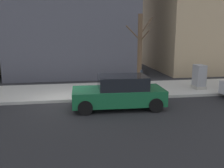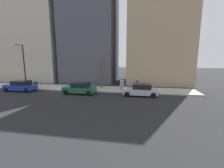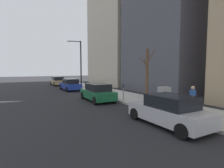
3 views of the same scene
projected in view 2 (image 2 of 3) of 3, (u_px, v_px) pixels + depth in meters
name	position (u px, v px, depth m)	size (l,w,h in m)	color
ground_plane	(69.00, 91.00, 21.49)	(120.00, 120.00, 0.00)	#232326
sidewalk	(74.00, 88.00, 23.42)	(4.00, 36.00, 0.15)	#B2AFA8
parked_car_silver	(140.00, 90.00, 18.66)	(1.93, 4.21, 1.52)	#B7B7BC
parked_car_green	(80.00, 88.00, 19.77)	(2.03, 4.25, 1.52)	#196038
parked_car_blue	(21.00, 86.00, 21.39)	(2.01, 4.24, 1.52)	#1E389E
parking_meter	(95.00, 85.00, 21.12)	(0.14, 0.10, 1.35)	slate
utility_box	(122.00, 85.00, 21.33)	(0.83, 0.61, 1.43)	#A8A399
streetlamp	(23.00, 63.00, 22.32)	(1.97, 0.32, 6.50)	black
bare_tree	(101.00, 73.00, 22.88)	(0.87, 1.72, 4.39)	brown
trash_bin	(36.00, 85.00, 23.26)	(0.56, 0.56, 0.90)	#14381E
pedestrian_near_meter	(137.00, 84.00, 21.00)	(0.40, 0.36, 1.66)	#1E1E2D
office_tower_left	(159.00, 17.00, 27.85)	(10.95, 10.95, 24.38)	tan
office_block_center	(91.00, 15.00, 29.38)	(9.88, 9.88, 26.13)	#4C4C56
office_tower_right	(40.00, 17.00, 32.21)	(11.72, 11.72, 26.85)	#BCB29E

